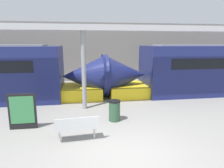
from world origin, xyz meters
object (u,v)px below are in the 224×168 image
object	(u,v)px
bench_near	(77,127)
poster_board	(22,111)
support_column_near	(84,71)
trash_bin	(114,111)

from	to	relation	value
bench_near	poster_board	world-z (taller)	poster_board
poster_board	support_column_near	distance (m)	3.45
trash_bin	poster_board	size ratio (longest dim) A/B	0.63
support_column_near	trash_bin	bearing A→B (deg)	-56.31
bench_near	poster_board	distance (m)	2.46
poster_board	support_column_near	size ratio (longest dim) A/B	0.37
bench_near	support_column_near	bearing A→B (deg)	80.14
trash_bin	poster_board	xyz separation A→B (m)	(-3.63, -0.31, 0.26)
bench_near	poster_board	bearing A→B (deg)	143.38
bench_near	poster_board	size ratio (longest dim) A/B	1.07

